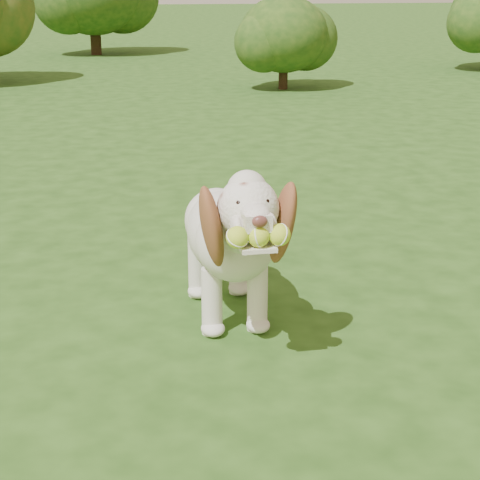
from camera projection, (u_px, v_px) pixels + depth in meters
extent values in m
plane|color=#1F3F12|center=(173.00, 361.00, 3.19)|extent=(80.00, 80.00, 0.00)
ellipsoid|color=silver|center=(225.00, 233.00, 3.55)|extent=(0.35, 0.66, 0.34)
ellipsoid|color=silver|center=(235.00, 242.00, 3.31)|extent=(0.35, 0.35, 0.33)
ellipsoid|color=silver|center=(217.00, 220.00, 3.76)|extent=(0.31, 0.31, 0.31)
cylinder|color=silver|center=(241.00, 230.00, 3.16)|extent=(0.19, 0.27, 0.26)
sphere|color=silver|center=(248.00, 208.00, 3.00)|extent=(0.24, 0.24, 0.24)
sphere|color=silver|center=(247.00, 190.00, 3.00)|extent=(0.16, 0.16, 0.15)
cube|color=silver|center=(255.00, 220.00, 2.88)|extent=(0.10, 0.14, 0.06)
ellipsoid|color=#592D28|center=(260.00, 222.00, 2.81)|extent=(0.06, 0.04, 0.04)
cube|color=silver|center=(256.00, 245.00, 2.89)|extent=(0.13, 0.15, 0.02)
ellipsoid|color=brown|center=(211.00, 227.00, 3.01)|extent=(0.14, 0.23, 0.36)
ellipsoid|color=brown|center=(283.00, 223.00, 3.06)|extent=(0.13, 0.22, 0.36)
cylinder|color=silver|center=(212.00, 204.00, 3.88)|extent=(0.06, 0.17, 0.13)
cylinder|color=silver|center=(212.00, 301.00, 3.39)|extent=(0.09, 0.09, 0.30)
cylinder|color=silver|center=(257.00, 298.00, 3.43)|extent=(0.09, 0.09, 0.30)
cylinder|color=silver|center=(197.00, 266.00, 3.80)|extent=(0.09, 0.09, 0.30)
cylinder|color=silver|center=(238.00, 264.00, 3.83)|extent=(0.09, 0.09, 0.30)
sphere|color=yellow|center=(237.00, 237.00, 2.83)|extent=(0.08, 0.08, 0.08)
sphere|color=yellow|center=(258.00, 236.00, 2.84)|extent=(0.08, 0.08, 0.08)
sphere|color=yellow|center=(280.00, 235.00, 2.86)|extent=(0.08, 0.08, 0.08)
cylinder|color=#382314|center=(96.00, 37.00, 15.25)|extent=(0.20, 0.20, 0.64)
cylinder|color=#382314|center=(283.00, 74.00, 10.68)|extent=(0.12, 0.12, 0.39)
ellipsoid|color=#1B3F13|center=(284.00, 34.00, 10.52)|extent=(1.17, 1.17, 0.99)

